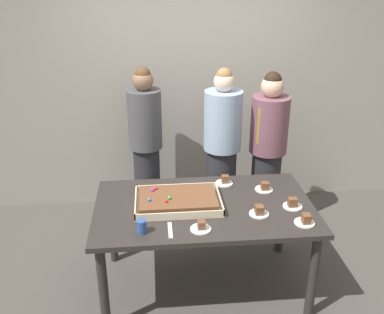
# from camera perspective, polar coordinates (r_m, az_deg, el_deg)

# --- Properties ---
(ground_plane) EXTENTS (12.00, 12.00, 0.00)m
(ground_plane) POSITION_cam_1_polar(r_m,az_deg,el_deg) (3.88, 1.45, -16.25)
(ground_plane) COLOR #4C4742
(interior_back_panel) EXTENTS (8.00, 0.12, 3.00)m
(interior_back_panel) POSITION_cam_1_polar(r_m,az_deg,el_deg) (4.68, -0.70, 11.41)
(interior_back_panel) COLOR #9E998E
(interior_back_panel) RESTS_ON ground_plane
(party_table) EXTENTS (1.70, 1.00, 0.77)m
(party_table) POSITION_cam_1_polar(r_m,az_deg,el_deg) (3.48, 1.57, -7.55)
(party_table) COLOR #2D2826
(party_table) RESTS_ON ground_plane
(sheet_cake) EXTENTS (0.67, 0.47, 0.10)m
(sheet_cake) POSITION_cam_1_polar(r_m,az_deg,el_deg) (3.44, -1.86, -5.64)
(sheet_cake) COLOR beige
(sheet_cake) RESTS_ON party_table
(plated_slice_near_left) EXTENTS (0.15, 0.15, 0.08)m
(plated_slice_near_left) POSITION_cam_1_polar(r_m,az_deg,el_deg) (3.30, 14.54, -8.01)
(plated_slice_near_left) COLOR white
(plated_slice_near_left) RESTS_ON party_table
(plated_slice_near_right) EXTENTS (0.15, 0.15, 0.07)m
(plated_slice_near_right) POSITION_cam_1_polar(r_m,az_deg,el_deg) (3.70, 9.41, -3.95)
(plated_slice_near_right) COLOR white
(plated_slice_near_right) RESTS_ON party_table
(plated_slice_far_left) EXTENTS (0.15, 0.15, 0.08)m
(plated_slice_far_left) POSITION_cam_1_polar(r_m,az_deg,el_deg) (3.76, 4.27, -3.17)
(plated_slice_far_left) COLOR white
(plated_slice_far_left) RESTS_ON party_table
(plated_slice_far_right) EXTENTS (0.15, 0.15, 0.08)m
(plated_slice_far_right) POSITION_cam_1_polar(r_m,az_deg,el_deg) (3.34, 8.73, -7.03)
(plated_slice_far_right) COLOR white
(plated_slice_far_right) RESTS_ON party_table
(plated_slice_center_front) EXTENTS (0.15, 0.15, 0.07)m
(plated_slice_center_front) POSITION_cam_1_polar(r_m,az_deg,el_deg) (3.13, 1.18, -9.11)
(plated_slice_center_front) COLOR white
(plated_slice_center_front) RESTS_ON party_table
(plated_slice_center_back) EXTENTS (0.15, 0.15, 0.08)m
(plated_slice_center_back) POSITION_cam_1_polar(r_m,az_deg,el_deg) (3.49, 12.94, -6.01)
(plated_slice_center_back) COLOR white
(plated_slice_center_back) RESTS_ON party_table
(drink_cup_nearest) EXTENTS (0.07, 0.07, 0.10)m
(drink_cup_nearest) POSITION_cam_1_polar(r_m,az_deg,el_deg) (3.10, -6.57, -8.99)
(drink_cup_nearest) COLOR #2D5199
(drink_cup_nearest) RESTS_ON party_table
(cake_server_utensil) EXTENTS (0.03, 0.20, 0.01)m
(cake_server_utensil) POSITION_cam_1_polar(r_m,az_deg,el_deg) (3.13, -2.85, -9.50)
(cake_server_utensil) COLOR silver
(cake_server_utensil) RESTS_ON party_table
(person_serving_front) EXTENTS (0.35, 0.35, 1.66)m
(person_serving_front) POSITION_cam_1_polar(r_m,az_deg,el_deg) (4.21, 3.93, 0.72)
(person_serving_front) COLOR #28282D
(person_serving_front) RESTS_ON ground_plane
(person_green_shirt_behind) EXTENTS (0.33, 0.33, 1.62)m
(person_green_shirt_behind) POSITION_cam_1_polar(r_m,az_deg,el_deg) (4.44, -6.03, 1.70)
(person_green_shirt_behind) COLOR #28282D
(person_green_shirt_behind) RESTS_ON ground_plane
(person_striped_tie_right) EXTENTS (0.36, 0.36, 1.61)m
(person_striped_tie_right) POSITION_cam_1_polar(r_m,az_deg,el_deg) (4.35, 9.80, 0.82)
(person_striped_tie_right) COLOR #28282D
(person_striped_tie_right) RESTS_ON ground_plane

